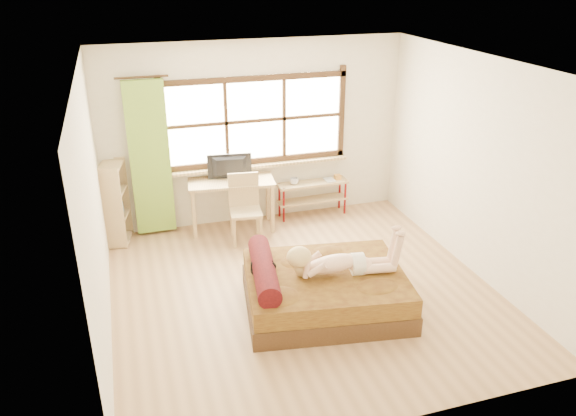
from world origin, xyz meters
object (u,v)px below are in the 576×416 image
object	(u,v)px
bed	(321,289)
chair	(245,204)
kitten	(262,270)
pipe_shelf	(313,191)
desk	(231,187)
bookshelf	(116,203)
woman	(341,252)

from	to	relation	value
bed	chair	xyz separation A→B (m)	(-0.43, 1.98, 0.29)
kitten	pipe_shelf	xyz separation A→B (m)	(1.45, 2.37, -0.15)
pipe_shelf	kitten	bearing A→B (deg)	-122.40
kitten	chair	size ratio (longest dim) A/B	0.28
bed	pipe_shelf	world-z (taller)	bed
bed	desk	size ratio (longest dim) A/B	1.55
bed	desk	distance (m)	2.44
bed	bookshelf	distance (m)	3.27
kitten	desk	xyz separation A→B (m)	(0.14, 2.25, 0.11)
bed	kitten	size ratio (longest dim) A/B	7.40
woman	desk	xyz separation A→B (m)	(-0.73, 2.40, -0.05)
woman	pipe_shelf	world-z (taller)	woman
desk	pipe_shelf	size ratio (longest dim) A/B	1.16
kitten	bookshelf	bearing A→B (deg)	131.47
desk	woman	bearing A→B (deg)	-66.25
bed	desk	bearing A→B (deg)	111.78
chair	bookshelf	distance (m)	1.79
chair	pipe_shelf	bearing A→B (deg)	28.64
bed	chair	world-z (taller)	chair
kitten	pipe_shelf	distance (m)	2.78
bookshelf	bed	bearing A→B (deg)	-35.89
pipe_shelf	bookshelf	size ratio (longest dim) A/B	0.94
chair	bookshelf	size ratio (longest dim) A/B	0.82
chair	bed	bearing A→B (deg)	-71.03
bed	chair	size ratio (longest dim) A/B	2.07
pipe_shelf	bookshelf	distance (m)	2.94
bookshelf	chair	bearing A→B (deg)	-1.98
bed	woman	world-z (taller)	woman
bed	bookshelf	world-z (taller)	bookshelf
pipe_shelf	bookshelf	xyz separation A→B (m)	(-2.94, -0.04, 0.19)
bed	pipe_shelf	xyz separation A→B (m)	(0.77, 2.46, 0.16)
bed	woman	size ratio (longest dim) A/B	1.59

